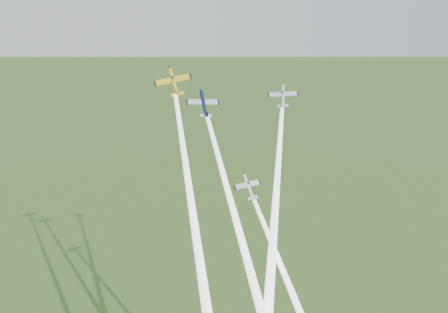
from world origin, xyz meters
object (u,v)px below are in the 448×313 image
Objects in this scene: plane_yellow at (174,82)px; plane_navy at (204,104)px; plane_silver_low at (249,187)px; plane_silver_right at (283,96)px.

plane_yellow is 1.05× the size of plane_navy.
plane_yellow is at bearing 154.61° from plane_navy.
plane_yellow is at bearing 117.65° from plane_silver_low.
plane_silver_right is at bearing -8.86° from plane_navy.
plane_navy is at bearing -153.01° from plane_silver_right.
plane_navy is 1.08× the size of plane_silver_low.
plane_silver_low is at bearing -39.14° from plane_yellow.
plane_silver_right is at bearing -2.27° from plane_yellow.
plane_silver_right is (19.19, 0.84, 0.71)m from plane_navy.
plane_yellow is 8.25m from plane_navy.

